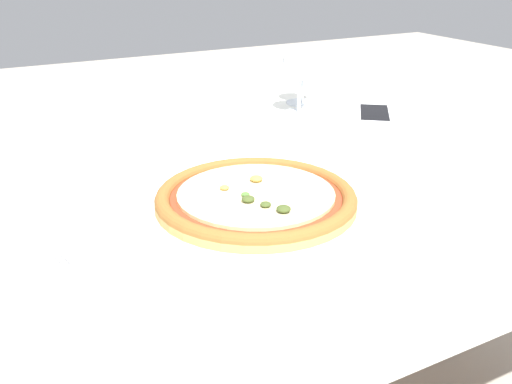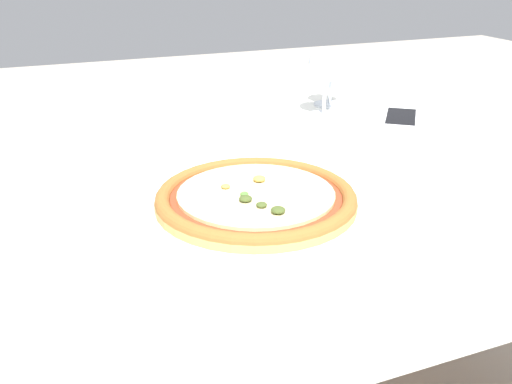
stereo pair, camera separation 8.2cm
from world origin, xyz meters
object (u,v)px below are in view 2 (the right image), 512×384
at_px(pizza_plate, 256,200).
at_px(wine_glass_far_left, 331,65).
at_px(dining_table, 318,179).
at_px(cell_phone, 401,118).
at_px(wine_glass_far_right, 326,66).
at_px(fork, 71,267).

xyz_separation_m(pizza_plate, wine_glass_far_left, (0.38, 0.49, 0.08)).
height_order(dining_table, pizza_plate, pizza_plate).
relative_size(pizza_plate, cell_phone, 1.99).
xyz_separation_m(dining_table, cell_phone, (0.24, 0.08, 0.08)).
height_order(wine_glass_far_left, cell_phone, wine_glass_far_left).
height_order(dining_table, wine_glass_far_left, wine_glass_far_left).
bearing_deg(wine_glass_far_left, wine_glass_far_right, -126.61).
xyz_separation_m(fork, cell_phone, (0.73, 0.38, 0.00)).
xyz_separation_m(wine_glass_far_right, cell_phone, (0.14, -0.10, -0.11)).
xyz_separation_m(pizza_plate, wine_glass_far_right, (0.33, 0.41, 0.09)).
distance_m(pizza_plate, wine_glass_far_right, 0.54).
height_order(fork, wine_glass_far_right, wine_glass_far_right).
distance_m(wine_glass_far_right, cell_phone, 0.20).
relative_size(wine_glass_far_left, cell_phone, 0.88).
distance_m(wine_glass_far_left, cell_phone, 0.21).
height_order(fork, wine_glass_far_left, wine_glass_far_left).
relative_size(dining_table, cell_phone, 8.94).
bearing_deg(wine_glass_far_left, cell_phone, -64.88).
distance_m(fork, wine_glass_far_right, 0.77).
height_order(wine_glass_far_left, wine_glass_far_right, wine_glass_far_right).
height_order(wine_glass_far_right, cell_phone, wine_glass_far_right).
bearing_deg(cell_phone, pizza_plate, -146.40).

